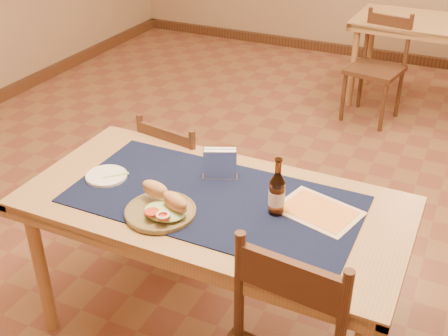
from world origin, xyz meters
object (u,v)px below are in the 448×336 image
at_px(back_table, 444,33).
at_px(main_table, 214,216).
at_px(napkin_holder, 220,164).
at_px(beer_bottle, 277,193).
at_px(chair_main_far, 185,181).
at_px(sandwich_plate, 162,208).

bearing_deg(back_table, main_table, -100.04).
bearing_deg(napkin_holder, beer_bottle, -25.46).
bearing_deg(chair_main_far, beer_bottle, -35.67).
height_order(chair_main_far, beer_bottle, beer_bottle).
height_order(sandwich_plate, napkin_holder, napkin_holder).
bearing_deg(napkin_holder, sandwich_plate, -103.11).
bearing_deg(chair_main_far, sandwich_plate, -66.90).
bearing_deg(sandwich_plate, back_table, 78.31).
distance_m(back_table, napkin_holder, 3.08).
xyz_separation_m(main_table, chair_main_far, (-0.44, 0.52, -0.23)).
bearing_deg(chair_main_far, napkin_holder, -42.57).
height_order(main_table, beer_bottle, beer_bottle).
xyz_separation_m(chair_main_far, beer_bottle, (0.71, -0.51, 0.41)).
bearing_deg(main_table, beer_bottle, 3.44).
bearing_deg(beer_bottle, back_table, 84.67).
relative_size(main_table, chair_main_far, 1.89).
xyz_separation_m(sandwich_plate, beer_bottle, (0.40, 0.20, 0.06)).
bearing_deg(sandwich_plate, chair_main_far, 113.10).
bearing_deg(beer_bottle, chair_main_far, 144.33).
xyz_separation_m(main_table, back_table, (0.56, 3.19, 0.00)).
relative_size(main_table, sandwich_plate, 5.59).
relative_size(main_table, napkin_holder, 9.75).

